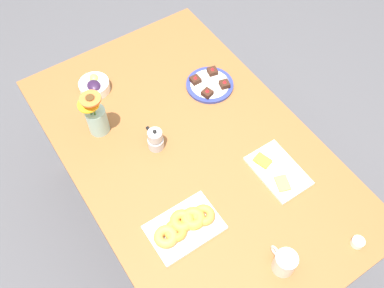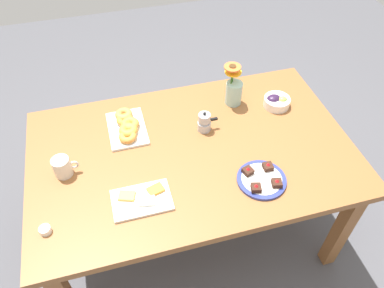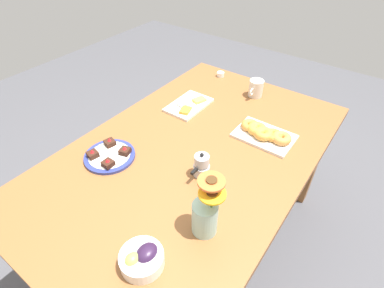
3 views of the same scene
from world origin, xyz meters
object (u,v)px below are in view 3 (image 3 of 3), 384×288
Objects in this scene: coffee_mug at (256,88)px; dining_table at (192,164)px; grape_bowl at (142,258)px; jam_cup_honey at (220,74)px; dessert_plate at (110,156)px; moka_pot at (202,166)px; cheese_platter at (189,105)px; croissant_platter at (265,133)px; flower_vase at (206,214)px.

dining_table is at bearing -0.91° from coffee_mug.
grape_bowl is 2.99× the size of jam_cup_honey.
dessert_plate is (0.96, 0.01, -0.00)m from jam_cup_honey.
cheese_platter is at bearing -137.64° from moka_pot.
croissant_platter is 0.74m from dessert_plate.
dining_table is 0.38m from croissant_platter.
dessert_plate reaches higher than jam_cup_honey.
dessert_plate reaches higher than dining_table.
grape_bowl reaches higher than croissant_platter.
dessert_plate is (0.55, -0.04, 0.00)m from cheese_platter.
moka_pot is (0.10, 0.12, 0.13)m from dining_table.
coffee_mug is at bearing -146.49° from croissant_platter.
cheese_platter is (0.32, -0.25, -0.04)m from coffee_mug.
moka_pot reaches higher than grape_bowl.
jam_cup_honey is at bearing -129.17° from croissant_platter.
jam_cup_honey is 0.21× the size of dessert_plate.
dessert_plate is at bearing -95.98° from flower_vase.
moka_pot reaches higher than coffee_mug.
dessert_plate is (0.26, -0.27, 0.10)m from dining_table.
grape_bowl reaches higher than dessert_plate.
moka_pot is (-0.16, 0.40, 0.04)m from dessert_plate.
dessert_plate is at bearing -120.96° from grape_bowl.
dining_table is 0.21m from moka_pot.
dining_table is 0.77m from jam_cup_honey.
flower_vase is at bearing 158.25° from grape_bowl.
dining_table is at bearing 133.24° from dessert_plate.
jam_cup_honey is (-1.25, -0.48, -0.01)m from grape_bowl.
croissant_platter is at bearing 50.83° from jam_cup_honey.
croissant_platter is at bearing 178.01° from grape_bowl.
flower_vase is 0.28m from moka_pot.
coffee_mug is 0.47× the size of flower_vase.
cheese_platter is 5.42× the size of jam_cup_honey.
grape_bowl is 0.83m from croissant_platter.
cheese_platter is 1.05× the size of flower_vase.
cheese_platter is at bearing 6.70° from jam_cup_honey.
coffee_mug is 0.45× the size of cheese_platter.
grape_bowl is at bearing 27.54° from cheese_platter.
flower_vase reaches higher than cheese_platter.
coffee_mug is 0.81× the size of grape_bowl.
coffee_mug is 0.72m from moka_pot.
grape_bowl is at bearing 59.04° from dessert_plate.
cheese_platter is 0.55m from dessert_plate.
dining_table is 0.63m from coffee_mug.
croissant_platter is at bearing 164.82° from moka_pot.
dessert_plate is at bearing 0.66° from jam_cup_honey.
coffee_mug reaches higher than cheese_platter.
moka_pot is at bearing 111.72° from dessert_plate.
jam_cup_honey is (-0.41, -0.05, 0.01)m from cheese_platter.
croissant_platter is at bearing -174.26° from flower_vase.
coffee_mug is at bearing -171.09° from moka_pot.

